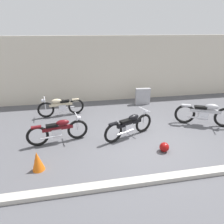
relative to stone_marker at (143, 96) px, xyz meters
The scene contains 10 objects.
ground_plane 3.66m from the stone_marker, 106.83° to the right, with size 40.00×40.00×0.00m, color #56565B.
building_wall 1.87m from the stone_marker, 136.91° to the left, with size 18.00×0.30×3.17m, color beige.
curb_strip 5.34m from the stone_marker, 101.39° to the right, with size 18.00×0.24×0.12m, color #B7B2A8.
stone_marker is the anchor object (origin of this frame).
helmet 4.12m from the stone_marker, 99.34° to the right, with size 0.29×0.29×0.29m, color maroon.
traffic_cone 6.05m from the stone_marker, 135.26° to the right, with size 0.32×0.32×0.55m, color orange.
motorcycle_silver 3.10m from the stone_marker, 59.12° to the right, with size 2.07×1.05×0.99m.
motorcycle_cream 3.95m from the stone_marker, 169.32° to the right, with size 1.93×0.58×0.87m.
motorcycle_black 3.36m from the stone_marker, 116.16° to the right, with size 1.86×0.95×0.89m.
motorcycle_maroon 4.82m from the stone_marker, 142.62° to the right, with size 1.94×0.63×0.88m.
Camera 1 is at (-2.09, -5.26, 3.46)m, focal length 31.50 mm.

